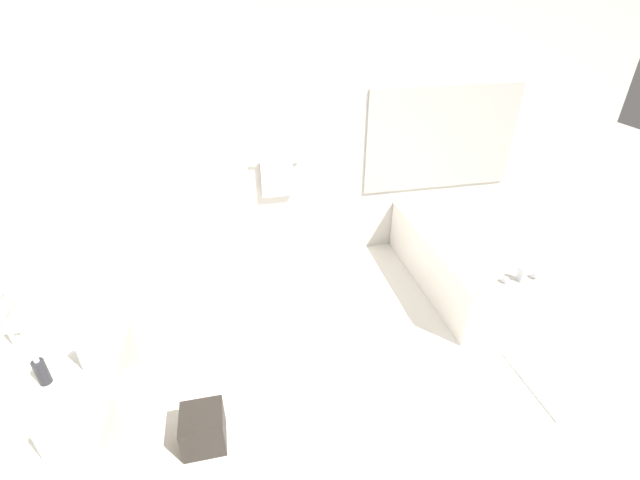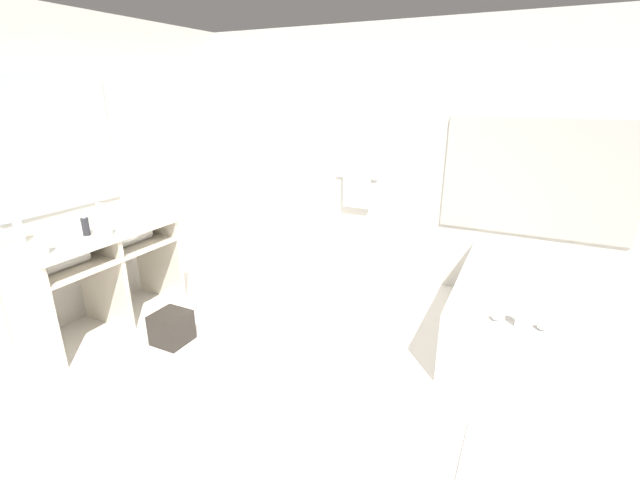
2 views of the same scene
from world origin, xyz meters
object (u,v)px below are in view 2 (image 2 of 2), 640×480
water_bottle_2 (42,243)px  bathtub (518,309)px  water_bottle_1 (107,224)px  soap_dispenser (86,226)px  waste_bin (172,328)px  water_bottle_3 (19,230)px

water_bottle_2 → bathtub: bearing=31.2°
bathtub → water_bottle_1: bearing=-155.8°
water_bottle_1 → water_bottle_2: size_ratio=1.06×
bathtub → water_bottle_2: (-3.14, -1.90, 0.70)m
soap_dispenser → bathtub: bearing=23.8°
soap_dispenser → water_bottle_2: bearing=-71.1°
water_bottle_1 → waste_bin: size_ratio=0.81×
water_bottle_3 → soap_dispenser: size_ratio=1.30×
bathtub → water_bottle_3: water_bottle_3 is taller
bathtub → water_bottle_2: water_bottle_2 is taller
water_bottle_2 → waste_bin: bearing=48.6°
bathtub → water_bottle_2: bearing=-148.8°
bathtub → water_bottle_1: 3.47m
bathtub → soap_dispenser: (-3.29, -1.45, 0.68)m
bathtub → water_bottle_1: size_ratio=7.78×
water_bottle_3 → water_bottle_2: bearing=-11.5°
bathtub → water_bottle_3: bearing=-152.9°
waste_bin → water_bottle_1: bearing=-170.4°
soap_dispenser → waste_bin: 1.09m
waste_bin → water_bottle_3: bearing=-151.7°
water_bottle_2 → water_bottle_3: (-0.42, 0.09, 0.01)m
waste_bin → bathtub: bearing=26.6°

